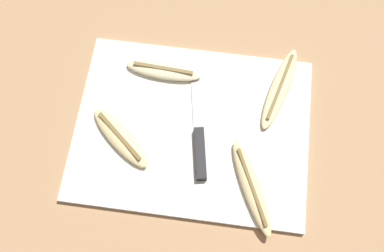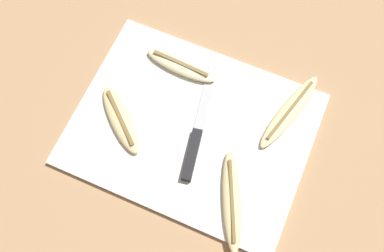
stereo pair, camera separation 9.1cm
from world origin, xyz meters
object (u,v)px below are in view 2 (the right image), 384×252
(knife, at_px, (195,142))
(banana_mellow_near, at_px, (232,201))
(banana_soft_right, at_px, (290,111))
(banana_ripe_center, at_px, (121,119))
(banana_pale_long, at_px, (181,65))

(knife, height_order, banana_mellow_near, banana_mellow_near)
(knife, relative_size, banana_soft_right, 1.30)
(banana_soft_right, bearing_deg, banana_ripe_center, -153.63)
(banana_pale_long, bearing_deg, banana_soft_right, -1.98)
(knife, distance_m, banana_ripe_center, 0.16)
(banana_pale_long, distance_m, banana_mellow_near, 0.31)
(banana_ripe_center, relative_size, banana_mellow_near, 0.78)
(knife, relative_size, banana_mellow_near, 1.36)
(banana_soft_right, bearing_deg, banana_pale_long, 178.02)
(banana_soft_right, bearing_deg, knife, -137.80)
(banana_ripe_center, bearing_deg, banana_mellow_near, -13.89)
(banana_ripe_center, distance_m, banana_mellow_near, 0.28)
(banana_ripe_center, relative_size, banana_soft_right, 0.74)
(knife, height_order, banana_ripe_center, banana_ripe_center)
(banana_ripe_center, height_order, banana_pale_long, same)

